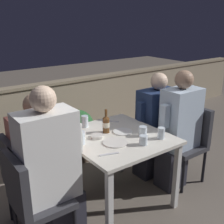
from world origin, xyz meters
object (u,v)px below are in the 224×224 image
chair_left_near (30,196)px  person_white_polo (52,170)px  beer_bottle (106,124)px  chair_right_near (189,137)px  potted_plant (152,118)px  person_coral_top (44,160)px  person_navy_jumper (155,125)px  person_blue_shirt (178,130)px  chair_left_far (23,176)px  chair_right_far (166,128)px

chair_left_near → person_white_polo: (0.19, 0.00, 0.15)m
chair_left_near → beer_bottle: 0.98m
chair_right_near → potted_plant: chair_right_near is taller
person_coral_top → person_navy_jumper: size_ratio=1.00×
person_blue_shirt → chair_left_far: bearing=169.2°
person_coral_top → chair_left_far: bearing=-180.0°
chair_right_near → person_blue_shirt: (-0.19, -0.00, 0.13)m
beer_bottle → chair_right_near: bearing=-16.3°
person_blue_shirt → chair_right_far: bearing=62.2°
chair_left_far → person_navy_jumper: (1.56, 0.02, 0.09)m
person_white_polo → chair_left_near: bearing=180.0°
person_coral_top → beer_bottle: 0.68m
potted_plant → person_coral_top: bearing=-164.8°
chair_right_near → beer_bottle: (-0.93, 0.27, 0.29)m
beer_bottle → person_coral_top: bearing=177.4°
chair_right_far → potted_plant: 0.51m
chair_right_near → person_navy_jumper: (-0.22, 0.32, 0.09)m
chair_right_far → person_navy_jumper: bearing=-180.0°
chair_right_far → chair_left_far: bearing=-179.4°
chair_left_near → chair_right_near: bearing=0.0°
person_white_polo → chair_right_near: person_white_polo is taller
chair_left_near → person_blue_shirt: (1.63, 0.00, 0.13)m
person_navy_jumper → beer_bottle: 0.75m
chair_right_near → chair_right_far: 0.32m
chair_left_far → person_navy_jumper: 1.56m
person_blue_shirt → chair_left_near: bearing=-180.0°
chair_right_near → person_navy_jumper: 0.40m
person_navy_jumper → beer_bottle: person_navy_jumper is taller
person_white_polo → beer_bottle: size_ratio=5.72×
person_navy_jumper → person_white_polo: bearing=-167.2°
person_coral_top → chair_right_near: person_coral_top is taller
person_white_polo → person_coral_top: person_white_polo is taller
potted_plant → person_navy_jumper: bearing=-131.4°
chair_right_far → person_navy_jumper: size_ratio=0.71×
chair_left_near → person_coral_top: (0.24, 0.30, 0.08)m
person_blue_shirt → chair_right_far: 0.38m
chair_left_far → person_blue_shirt: bearing=-10.8°
beer_bottle → potted_plant: (1.13, 0.51, -0.33)m
chair_right_near → potted_plant: bearing=76.3°
person_blue_shirt → beer_bottle: size_ratio=5.49×
chair_right_far → beer_bottle: size_ratio=3.66×
person_navy_jumper → beer_bottle: (-0.72, -0.05, 0.20)m
potted_plant → chair_left_far: bearing=-166.3°
person_blue_shirt → person_navy_jumper: (-0.02, 0.32, -0.04)m
person_navy_jumper → potted_plant: (0.41, 0.46, -0.13)m
chair_left_near → beer_bottle: bearing=17.1°
chair_left_near → person_blue_shirt: bearing=0.0°
beer_bottle → chair_left_near: bearing=-162.9°
person_coral_top → chair_right_near: bearing=-10.9°
person_white_polo → chair_left_far: bearing=114.6°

